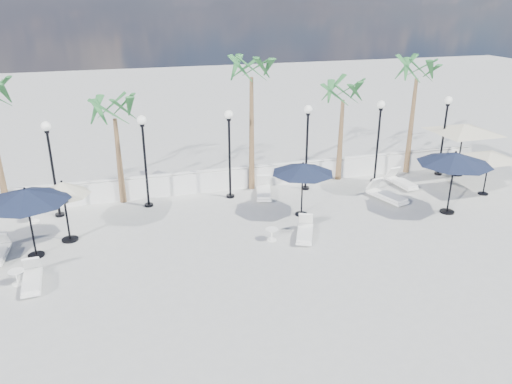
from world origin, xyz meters
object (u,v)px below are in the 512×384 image
object	(u,v)px
lounger_4	(305,232)
lounger_2	(32,280)
parasol_cream_small	(63,189)
lounger_6	(387,195)
parasol_cream_sq_a	(464,125)
parasol_cream_sq_b	(490,152)
lounger_5	(402,182)
parasol_navy_right	(455,159)
lounger_3	(264,191)
parasol_navy_left	(26,196)
parasol_navy_mid	(303,169)

from	to	relation	value
lounger_4	lounger_2	bearing A→B (deg)	-151.31
parasol_cream_small	lounger_6	bearing A→B (deg)	0.64
lounger_4	parasol_cream_sq_a	size ratio (longest dim) A/B	0.32
lounger_2	parasol_cream_sq_b	bearing A→B (deg)	4.19
parasol_cream_sq_a	lounger_5	bearing A→B (deg)	-169.98
parasol_navy_right	parasol_cream_sq_b	distance (m)	3.07
lounger_2	parasol_cream_small	bearing A→B (deg)	68.50
lounger_3	parasol_cream_small	world-z (taller)	parasol_cream_small
lounger_5	lounger_6	distance (m)	2.02
parasol_navy_left	parasol_cream_sq_b	xyz separation A→B (m)	(18.36, 0.45, -0.26)
lounger_6	parasol_navy_right	size ratio (longest dim) A/B	0.70
parasol_navy_mid	parasol_cream_sq_b	size ratio (longest dim) A/B	0.60
lounger_2	lounger_6	bearing A→B (deg)	8.96
parasol_navy_left	lounger_3	bearing A→B (deg)	18.43
lounger_5	lounger_4	bearing A→B (deg)	-155.08
parasol_navy_right	lounger_5	bearing A→B (deg)	92.92
lounger_5	parasol_cream_sq_a	world-z (taller)	parasol_cream_sq_a
lounger_6	parasol_navy_mid	bearing A→B (deg)	169.62
lounger_2	lounger_4	bearing A→B (deg)	1.08
lounger_6	lounger_2	bearing A→B (deg)	176.39
parasol_cream_sq_b	lounger_3	bearing A→B (deg)	164.89
lounger_3	parasol_cream_sq_a	bearing A→B (deg)	15.85
lounger_2	parasol_navy_mid	size ratio (longest dim) A/B	0.67
lounger_2	lounger_5	bearing A→B (deg)	12.41
lounger_4	parasol_navy_mid	bearing A→B (deg)	96.49
parasol_cream_sq_a	parasol_cream_sq_b	size ratio (longest dim) A/B	1.33
lounger_4	parasol_navy_mid	size ratio (longest dim) A/B	0.71
lounger_4	lounger_6	size ratio (longest dim) A/B	0.87
parasol_navy_left	parasol_navy_right	bearing A→B (deg)	-2.97
lounger_6	parasol_cream_small	world-z (taller)	parasol_cream_small
lounger_5	parasol_cream_sq_b	size ratio (longest dim) A/B	0.44
lounger_6	parasol_navy_mid	size ratio (longest dim) A/B	0.83
lounger_3	lounger_4	distance (m)	4.26
parasol_navy_left	parasol_cream_sq_b	distance (m)	18.37
lounger_6	lounger_5	bearing A→B (deg)	24.63
parasol_navy_left	parasol_cream_sq_b	world-z (taller)	parasol_navy_left
lounger_6	parasol_cream_sq_a	size ratio (longest dim) A/B	0.37
lounger_3	lounger_4	bearing A→B (deg)	-70.73
lounger_3	parasol_navy_mid	bearing A→B (deg)	-53.95
lounger_2	lounger_3	distance (m)	10.16
lounger_5	parasol_cream_small	distance (m)	14.56
lounger_5	lounger_3	bearing A→B (deg)	169.07
lounger_4	parasol_cream_sq_b	xyz separation A→B (m)	(9.15, 1.72, 1.71)
lounger_6	parasol_cream_sq_a	world-z (taller)	parasol_cream_sq_a
lounger_4	parasol_cream_sq_b	world-z (taller)	parasol_cream_sq_b
lounger_2	parasol_navy_left	xyz separation A→B (m)	(-0.10, 1.97, 1.98)
parasol_navy_mid	parasol_navy_right	bearing A→B (deg)	-14.19
lounger_3	parasol_cream_sq_a	world-z (taller)	parasol_cream_sq_a
lounger_2	lounger_3	bearing A→B (deg)	25.84
lounger_5	parasol_navy_left	size ratio (longest dim) A/B	0.64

